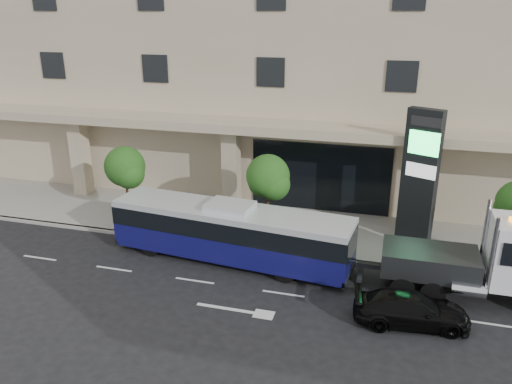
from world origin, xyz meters
The scene contains 10 objects.
ground centered at (0.00, 0.00, 0.00)m, with size 120.00×120.00×0.00m, color black.
sidewalk centered at (0.00, 5.00, 0.07)m, with size 120.00×6.00×0.15m, color gray.
curb centered at (0.00, 2.00, 0.07)m, with size 120.00×0.30×0.15m, color gray.
convention_center centered at (0.00, 15.42, 9.97)m, with size 60.00×17.60×20.00m.
tree_left centered at (-9.97, 3.59, 3.11)m, with size 2.27×2.20×4.22m.
tree_mid centered at (-1.97, 3.59, 3.26)m, with size 2.28×2.20×4.38m.
city_bus centered at (-3.09, 0.80, 1.48)m, with size 11.64×3.59×2.90m.
tow_truck centered at (8.10, 0.34, 1.66)m, with size 8.83×2.30×4.03m.
black_sedan centered at (5.09, -2.28, 0.62)m, with size 1.75×4.30×1.25m, color black.
signage_pylon centered at (5.27, 4.99, 3.58)m, with size 1.78×1.25×6.77m.
Camera 1 is at (3.79, -19.36, 11.17)m, focal length 35.00 mm.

